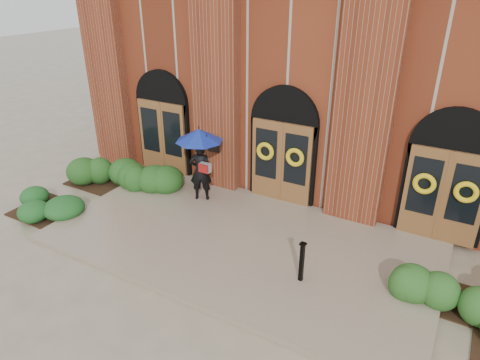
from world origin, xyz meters
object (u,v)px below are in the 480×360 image
Objects in this scene: hedge_wall_right at (456,287)px; metal_post at (302,261)px; hedge_wall_left at (117,176)px; man_with_umbrella at (200,151)px.

metal_post is at bearing -159.92° from hedge_wall_right.
man_with_umbrella is at bearing 9.15° from hedge_wall_left.
hedge_wall_right is (3.14, 1.15, -0.29)m from metal_post.
hedge_wall_left is at bearing 166.77° from metal_post.
man_with_umbrella reaches higher than hedge_wall_left.
metal_post is at bearing -13.23° from hedge_wall_left.
hedge_wall_left is 1.11× the size of hedge_wall_right.
hedge_wall_left reaches higher than hedge_wall_right.
metal_post is (4.21, -2.20, -1.07)m from man_with_umbrella.
metal_post reaches higher than hedge_wall_left.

